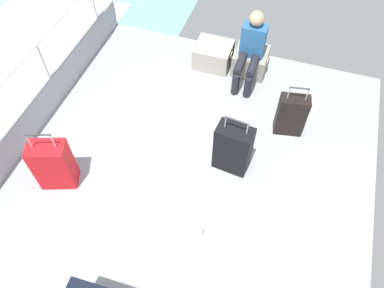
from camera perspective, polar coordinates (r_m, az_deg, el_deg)
ground_plane at (r=4.69m, az=-0.77°, el=-5.77°), size 4.40×5.20×0.06m
gunwale_port at (r=5.31m, az=-23.58°, el=2.46°), size 0.06×5.20×0.45m
railing_port at (r=4.93m, az=-25.68°, el=6.50°), size 0.04×4.20×1.02m
cargo_crate_0 at (r=5.93m, az=3.22°, el=13.27°), size 0.58×0.48×0.35m
cargo_crate_1 at (r=5.88m, az=8.78°, el=12.27°), size 0.52×0.48×0.35m
passenger_seated at (r=5.52m, az=8.83°, el=13.98°), size 0.34×0.66×1.05m
suitcase_0 at (r=5.05m, az=14.71°, el=4.25°), size 0.40×0.26×0.80m
suitcase_1 at (r=4.65m, az=-20.13°, el=-2.95°), size 0.48×0.38×0.92m
suitcase_2 at (r=4.52m, az=6.18°, el=-0.67°), size 0.45×0.29×0.88m
paper_cup at (r=4.31m, az=1.15°, el=-12.93°), size 0.08×0.08×0.10m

